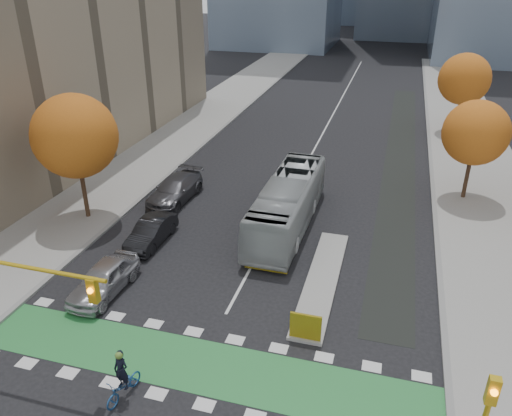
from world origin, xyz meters
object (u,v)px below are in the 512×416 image
Objects in this scene: tree_east_far at (464,79)px; cyclist at (123,382)px; hazard_board at (305,327)px; parked_car_c at (175,189)px; parked_car_a at (104,279)px; parked_car_b at (151,232)px; bus at (288,203)px; tree_west at (75,136)px; traffic_signal_east at (487,411)px; tree_east_near at (476,133)px.

tree_east_far reaches higher than cyclist.
parked_car_c reaches higher than hazard_board.
cyclist is 17.85m from parked_car_c.
hazard_board is 16.64m from parked_car_c.
cyclist is at bearing -51.02° from parked_car_a.
parked_car_b is at bearing 122.33° from cyclist.
bus is at bearing -7.46° from parked_car_c.
tree_west is 13.70m from bus.
tree_east_far is 38.64m from traffic_signal_east.
traffic_signal_east reaches higher than parked_car_c.
traffic_signal_east reaches higher than parked_car_a.
tree_west is at bearing 150.93° from traffic_signal_east.
traffic_signal_east is 12.77m from cyclist.
tree_east_far is at bearing 56.57° from parked_car_b.
tree_east_near reaches higher than traffic_signal_east.
parked_car_c is at bearing 118.66° from cyclist.
bus is (12.85, 2.53, -4.00)m from tree_west.
tree_west reaches higher than hazard_board.
cyclist is (-6.11, -5.06, -0.05)m from hazard_board.
cyclist is at bearing -100.12° from bus.
parked_car_b is (-19.00, -27.77, -4.51)m from tree_east_far.
tree_west is at bearing 130.26° from parked_car_a.
tree_east_near is (24.00, 10.00, -0.75)m from tree_west.
traffic_signal_east reaches higher than hazard_board.
tree_east_far reaches higher than hazard_board.
cyclist is at bearing -67.44° from parked_car_b.
tree_east_near is at bearing -91.79° from tree_east_far.
tree_east_near is at bearing 22.62° from tree_west.
traffic_signal_east is 0.93× the size of parked_car_b.
cyclist is 0.19× the size of bus.
tree_west reaches higher than parked_car_c.
hazard_board is at bearing -28.93° from parked_car_b.
tree_east_near is at bearing 65.80° from hazard_board.
tree_west is 1.46× the size of parked_car_c.
parked_car_a is at bearing 175.64° from hazard_board.
traffic_signal_east is (22.50, -12.51, -2.88)m from tree_west.
parked_car_c is (-18.11, 16.64, -1.91)m from traffic_signal_east.
tree_east_far is (0.50, 16.00, 0.38)m from tree_east_near.
parked_car_b is 0.78× the size of parked_car_c.
tree_east_near is 27.17m from cyclist.
cyclist reaches higher than parked_car_a.
tree_west is 7.71m from parked_car_c.
tree_west reaches higher than tree_east_far.
cyclist is at bearing -52.42° from tree_west.
cyclist is 11.93m from parked_car_b.
parked_car_c is (-8.46, 1.60, -0.79)m from bus.
tree_east_far reaches higher than parked_car_a.
traffic_signal_east is (6.50, -4.71, 1.93)m from hazard_board.
cyclist is (-12.61, -0.35, -1.99)m from traffic_signal_east.
hazard_board is 10.83m from bus.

